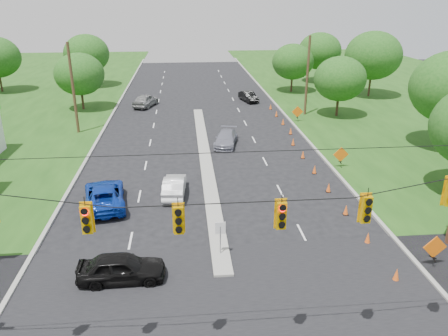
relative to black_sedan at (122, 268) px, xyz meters
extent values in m
plane|color=black|center=(4.98, -4.28, -0.73)|extent=(160.00, 160.00, 0.00)
cube|color=black|center=(4.98, -4.28, -0.73)|extent=(160.00, 14.00, 0.02)
cube|color=gray|center=(-5.12, 25.72, -0.73)|extent=(0.25, 110.00, 0.16)
cube|color=gray|center=(15.08, 25.72, -0.73)|extent=(0.25, 110.00, 0.16)
cube|color=gray|center=(4.98, 16.72, -0.73)|extent=(1.00, 34.00, 0.18)
cylinder|color=gray|center=(4.98, 1.72, 0.17)|extent=(0.06, 0.06, 1.80)
cube|color=white|center=(4.98, 1.72, 0.97)|extent=(0.55, 0.04, 0.70)
cylinder|color=black|center=(4.98, -5.28, 6.27)|extent=(24.00, 0.04, 0.04)
cube|color=#F1AA01|center=(-0.02, -5.28, 5.50)|extent=(0.34, 0.24, 1.00)
cube|color=#F1AA01|center=(2.98, -5.28, 5.32)|extent=(0.34, 0.24, 1.00)
cube|color=#F1AA01|center=(6.48, -5.28, 5.32)|extent=(0.34, 0.24, 1.00)
cube|color=#F1AA01|center=(9.48, -5.28, 5.41)|extent=(0.34, 0.24, 1.00)
cylinder|color=#422D1C|center=(-7.52, 25.72, 3.77)|extent=(0.28, 0.28, 9.00)
cylinder|color=#422D1C|center=(17.48, 30.72, 3.77)|extent=(0.28, 0.28, 9.00)
cone|color=orange|center=(13.38, -1.28, -0.38)|extent=(0.32, 0.32, 0.70)
cone|color=orange|center=(13.38, 2.22, -0.38)|extent=(0.32, 0.32, 0.70)
cone|color=orange|center=(13.38, 5.72, -0.38)|extent=(0.32, 0.32, 0.70)
cone|color=orange|center=(13.38, 9.22, -0.38)|extent=(0.32, 0.32, 0.70)
cone|color=orange|center=(13.38, 12.72, -0.38)|extent=(0.32, 0.32, 0.70)
cone|color=orange|center=(13.38, 16.22, -0.38)|extent=(0.32, 0.32, 0.70)
cone|color=orange|center=(13.38, 19.72, -0.38)|extent=(0.32, 0.32, 0.70)
cone|color=orange|center=(13.98, 23.22, -0.38)|extent=(0.32, 0.32, 0.70)
cone|color=orange|center=(13.98, 26.72, -0.38)|extent=(0.32, 0.32, 0.70)
cone|color=orange|center=(13.98, 30.22, -0.38)|extent=(0.32, 0.32, 0.70)
cone|color=orange|center=(13.98, 33.72, -0.38)|extent=(0.32, 0.32, 0.70)
cube|color=black|center=(15.78, -0.28, -0.18)|extent=(0.06, 0.58, 0.26)
cube|color=black|center=(15.78, -0.28, -0.18)|extent=(0.06, 0.58, 0.26)
cube|color=orange|center=(15.78, -0.28, 0.42)|extent=(1.27, 0.05, 1.27)
cube|color=black|center=(15.78, 13.72, -0.18)|extent=(0.06, 0.58, 0.26)
cube|color=black|center=(15.78, 13.72, -0.18)|extent=(0.06, 0.58, 0.26)
cube|color=orange|center=(15.78, 13.72, 0.42)|extent=(1.27, 0.05, 1.27)
cube|color=black|center=(15.78, 27.72, -0.18)|extent=(0.06, 0.58, 0.26)
cube|color=black|center=(15.78, 27.72, -0.18)|extent=(0.06, 0.58, 0.26)
cube|color=orange|center=(15.78, 27.72, 0.42)|extent=(1.27, 0.05, 1.27)
cylinder|color=black|center=(-23.02, 47.72, 0.71)|extent=(0.28, 0.28, 2.88)
cylinder|color=black|center=(-9.02, 35.72, 0.53)|extent=(0.28, 0.28, 2.52)
ellipsoid|color=#194C14|center=(-9.02, 35.72, 3.61)|extent=(5.88, 5.88, 5.04)
cylinder|color=black|center=(-11.02, 50.72, 0.71)|extent=(0.28, 0.28, 2.88)
ellipsoid|color=#194C14|center=(-11.02, 50.72, 4.23)|extent=(6.72, 6.72, 5.76)
cylinder|color=black|center=(26.98, 17.72, 0.89)|extent=(0.28, 0.28, 3.24)
cylinder|color=black|center=(20.98, 29.72, 0.53)|extent=(0.28, 0.28, 2.52)
ellipsoid|color=#194C14|center=(20.98, 29.72, 3.61)|extent=(5.88, 5.88, 5.04)
cylinder|color=black|center=(28.98, 39.72, 0.89)|extent=(0.28, 0.28, 3.24)
ellipsoid|color=#194C14|center=(28.98, 39.72, 4.85)|extent=(7.56, 7.56, 6.48)
cylinder|color=black|center=(24.98, 50.72, 0.71)|extent=(0.28, 0.28, 2.88)
ellipsoid|color=#194C14|center=(24.98, 50.72, 4.23)|extent=(6.72, 6.72, 5.76)
cylinder|color=black|center=(18.98, 43.72, 0.53)|extent=(0.28, 0.28, 2.52)
ellipsoid|color=#194C14|center=(18.98, 43.72, 3.61)|extent=(5.88, 5.88, 5.04)
imported|color=black|center=(0.00, 0.00, 0.00)|extent=(4.29, 1.79, 1.45)
imported|color=white|center=(2.45, 9.77, -0.05)|extent=(1.72, 4.21, 1.36)
imported|color=#0C32A7|center=(-2.16, 8.49, 0.04)|extent=(3.41, 5.85, 1.53)
imported|color=gray|center=(7.11, 20.34, -0.06)|extent=(2.83, 4.86, 1.32)
imported|color=gray|center=(-1.47, 36.54, 0.08)|extent=(3.39, 5.11, 1.62)
imported|color=black|center=(11.88, 38.24, -0.07)|extent=(2.38, 4.23, 1.32)
camera|label=1|loc=(3.28, -18.35, 12.33)|focal=35.00mm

